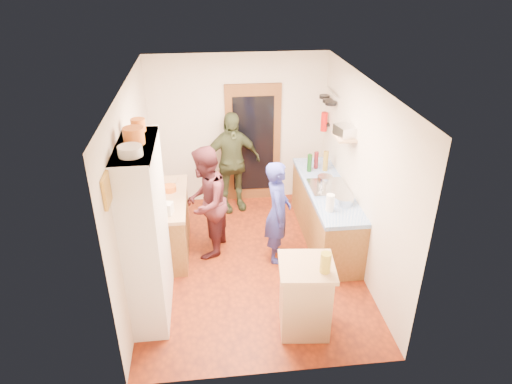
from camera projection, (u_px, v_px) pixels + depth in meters
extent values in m
cube|color=maroon|center=(251.00, 262.00, 6.64)|extent=(3.00, 4.00, 0.02)
cube|color=silver|center=(250.00, 83.00, 5.42)|extent=(3.00, 4.00, 0.02)
cube|color=beige|center=(238.00, 130.00, 7.80)|extent=(3.00, 0.02, 2.60)
cube|color=beige|center=(272.00, 276.00, 4.26)|extent=(3.00, 0.02, 2.60)
cube|color=beige|center=(134.00, 187.00, 5.88)|extent=(0.02, 4.00, 2.60)
cube|color=beige|center=(361.00, 176.00, 6.18)|extent=(0.02, 4.00, 2.60)
cube|color=brown|center=(253.00, 144.00, 7.91)|extent=(0.95, 0.06, 2.10)
cube|color=black|center=(253.00, 145.00, 7.88)|extent=(0.70, 0.02, 1.70)
cube|color=white|center=(146.00, 233.00, 5.29)|extent=(0.40, 1.20, 2.20)
cube|color=white|center=(135.00, 146.00, 4.79)|extent=(0.40, 1.14, 0.04)
cylinder|color=white|center=(130.00, 151.00, 4.49)|extent=(0.24, 0.24, 0.10)
cylinder|color=orange|center=(134.00, 136.00, 4.76)|extent=(0.22, 0.22, 0.18)
cylinder|color=orange|center=(138.00, 125.00, 5.10)|extent=(0.16, 0.16, 0.14)
cube|color=olive|center=(167.00, 225.00, 6.71)|extent=(0.60, 1.40, 0.85)
cube|color=tan|center=(164.00, 199.00, 6.50)|extent=(0.64, 1.44, 0.05)
cube|color=white|center=(165.00, 208.00, 6.04)|extent=(0.24, 0.19, 0.16)
cylinder|color=white|center=(158.00, 198.00, 6.27)|extent=(0.19, 0.19, 0.18)
cylinder|color=orange|center=(170.00, 188.00, 6.64)|extent=(0.20, 0.20, 0.09)
cube|color=tan|center=(167.00, 181.00, 6.94)|extent=(0.32, 0.26, 0.02)
cube|color=olive|center=(325.00, 215.00, 7.00)|extent=(0.60, 2.20, 0.84)
cube|color=#144FB1|center=(327.00, 189.00, 6.79)|extent=(0.62, 2.22, 0.06)
cube|color=silver|center=(328.00, 187.00, 6.72)|extent=(0.55, 0.58, 0.04)
cylinder|color=silver|center=(325.00, 181.00, 6.71)|extent=(0.22, 0.22, 0.14)
cylinder|color=#143F14|center=(310.00, 163.00, 7.20)|extent=(0.08, 0.08, 0.29)
cylinder|color=#591419|center=(316.00, 160.00, 7.30)|extent=(0.08, 0.08, 0.28)
cylinder|color=olive|center=(326.00, 161.00, 7.22)|extent=(0.09, 0.09, 0.32)
cylinder|color=white|center=(330.00, 203.00, 6.09)|extent=(0.14, 0.14, 0.24)
cylinder|color=silver|center=(344.00, 200.00, 6.30)|extent=(0.33, 0.33, 0.10)
cube|color=tan|center=(305.00, 299.00, 5.28)|extent=(0.60, 0.60, 0.86)
cube|color=tan|center=(307.00, 267.00, 5.07)|extent=(0.68, 0.68, 0.05)
cube|color=white|center=(302.00, 263.00, 5.11)|extent=(0.38, 0.31, 0.02)
cylinder|color=#AD9E2D|center=(326.00, 263.00, 4.90)|extent=(0.13, 0.13, 0.24)
cylinder|color=silver|center=(332.00, 92.00, 7.17)|extent=(0.02, 0.65, 0.02)
cylinder|color=black|center=(331.00, 103.00, 7.07)|extent=(0.18, 0.18, 0.05)
cylinder|color=black|center=(328.00, 101.00, 7.26)|extent=(0.16, 0.16, 0.05)
cylinder|color=black|center=(324.00, 97.00, 7.43)|extent=(0.17, 0.17, 0.05)
cube|color=tan|center=(344.00, 137.00, 6.38)|extent=(0.26, 0.42, 0.03)
cube|color=silver|center=(345.00, 131.00, 6.34)|extent=(0.28, 0.34, 0.15)
cube|color=black|center=(327.00, 124.00, 7.61)|extent=(0.06, 0.10, 0.04)
cylinder|color=red|center=(324.00, 122.00, 7.58)|extent=(0.11, 0.11, 0.32)
cube|color=gold|center=(107.00, 191.00, 4.17)|extent=(0.03, 0.25, 0.30)
imported|color=navy|center=(280.00, 213.00, 6.37)|extent=(0.45, 0.61, 1.52)
imported|color=#441B21|center=(208.00, 202.00, 6.51)|extent=(0.83, 0.95, 1.67)
imported|color=#323A22|center=(232.00, 162.00, 7.65)|extent=(1.09, 0.66, 1.74)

